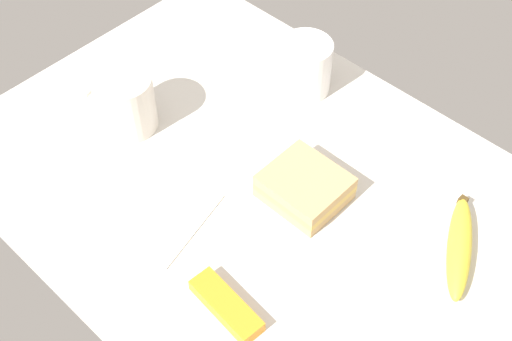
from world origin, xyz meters
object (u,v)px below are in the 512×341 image
Objects in this scene: coffee_mug_black at (125,102)px; snack_bar at (226,306)px; sandwich_main at (305,187)px; paper_napkin at (155,211)px; banana at (459,247)px; coffee_mug_milky at (305,66)px.

coffee_mug_black is 38.17cm from snack_bar.
sandwich_main reaches higher than snack_bar.
paper_napkin is (14.16, 17.27, -2.05)cm from sandwich_main.
banana is 1.15× the size of paper_napkin.
coffee_mug_black is at bearing 60.06° from coffee_mug_milky.
sandwich_main is 22.00cm from snack_bar.
coffee_mug_milky is 39.52cm from banana.
coffee_mug_black is 1.08× the size of coffee_mug_milky.
banana is (-22.27, -7.05, -0.54)cm from sandwich_main.
sandwich_main is 0.68× the size of banana.
paper_napkin is at bearing 151.33° from coffee_mug_black.
coffee_mug_milky is at bearing -87.67° from paper_napkin.
sandwich_main is (-15.60, 17.90, -2.68)cm from coffee_mug_milky.
paper_napkin is at bearing 33.73° from banana.
sandwich_main is 0.78× the size of paper_napkin.
coffee_mug_milky is 0.76× the size of paper_napkin.
coffee_mug_black is at bearing 15.07° from sandwich_main.
coffee_mug_black is at bearing -28.67° from paper_napkin.
coffee_mug_black is 30.18cm from coffee_mug_milky.
coffee_mug_black is 31.88cm from sandwich_main.
coffee_mug_milky reaches higher than sandwich_main.
paper_napkin is (36.43, 24.32, -1.51)cm from banana.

